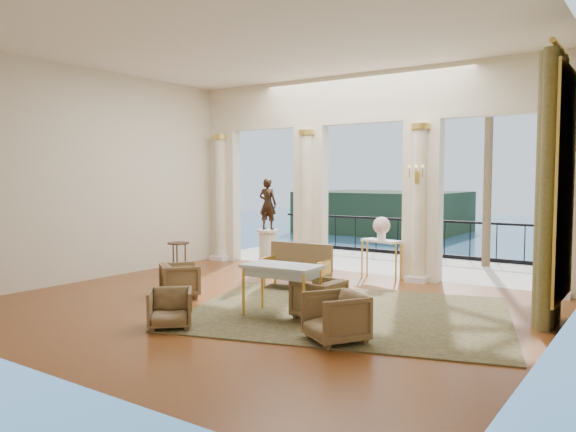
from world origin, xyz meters
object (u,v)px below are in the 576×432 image
Objects in this scene: settee at (298,267)px; armchair_d at (180,278)px; armchair_a at (170,306)px; statue at (268,204)px; side_table at (178,247)px; console_table at (381,246)px; game_table at (282,270)px; armchair_c at (318,297)px; pedestal at (268,252)px; armchair_b at (335,315)px.

armchair_d is at bearing -132.64° from settee.
armchair_a is 5.14m from statue.
armchair_d is at bearing -43.73° from side_table.
statue reaches higher than settee.
settee reaches higher than console_table.
game_table is 1.31× the size of console_table.
armchair_a is 0.92× the size of armchair_c.
pedestal is 1.11m from statue.
game_table is 3.93m from console_table.
game_table is 1.06× the size of statue.
statue is 1.53× the size of side_table.
armchair_b is 3.86m from armchair_d.
armchair_d is (-2.94, -0.06, -0.00)m from armchair_c.
statue reaches higher than armchair_c.
console_table reaches higher than armchair_b.
side_table is at bearing -7.75° from armchair_d.
console_table reaches higher than game_table.
settee is at bearing 47.99° from armchair_a.
armchair_c is at bearing 14.81° from game_table.
statue is (-1.64, 1.23, 1.14)m from settee.
armchair_b is 0.95× the size of side_table.
armchair_b is 0.74× the size of pedestal.
settee is (-1.58, 1.79, 0.10)m from armchair_c.
armchair_d is at bearing 86.59° from statue.
armchair_a is at bearing -129.83° from armchair_b.
statue is (-4.05, 3.94, 1.22)m from armchair_b.
game_table is at bearing 121.07° from statue.
armchair_b reaches higher than armchair_a.
armchair_d is at bearing -104.40° from console_table.
statue is at bearing 125.68° from game_table.
console_table is (0.89, 1.95, 0.26)m from settee.
armchair_c is 0.71m from game_table.
game_table reaches higher than armchair_d.
side_table is at bearing -177.58° from settee.
armchair_c reaches higher than armchair_a.
settee is 1.19× the size of statue.
statue is at bearing 168.25° from armchair_b.
armchair_a is 0.82× the size of side_table.
pedestal is at bearing 168.25° from armchair_b.
settee reaches higher than armchair_c.
armchair_c is at bearing -43.16° from pedestal.
statue is 1.24× the size of console_table.
side_table reaches higher than armchair_b.
settee is at bearing 113.23° from game_table.
armchair_d is at bearing -160.27° from armchair_b.
side_table reaches higher than armchair_c.
armchair_c is (1.52, 1.66, 0.03)m from armchair_a.
game_table is 4.16m from side_table.
armchair_a is at bearing -39.36° from armchair_c.
statue is (-3.22, 3.02, 1.24)m from armchair_c.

